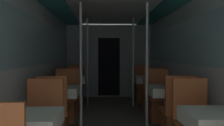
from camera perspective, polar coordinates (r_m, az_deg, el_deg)
The scene contains 22 objects.
wall_left at distance 4.39m, azimuth -16.33°, elevation 0.14°, with size 0.05×8.60×2.12m.
wall_right at distance 4.50m, azimuth 16.72°, elevation 0.19°, with size 0.05×8.60×2.12m.
ceiling_panel at distance 4.35m, azimuth 0.41°, elevation 13.98°, with size 2.53×8.60×0.07m.
bulkhead_far at distance 7.39m, azimuth -0.72°, elevation 0.42°, with size 2.48×0.09×2.12m.
dining_table_left_0 at distance 2.49m, azimuth -18.87°, elevation -13.34°, with size 0.59×0.59×0.72m.
dining_table_left_1 at distance 4.25m, azimuth -11.69°, elevation -6.86°, with size 0.59×0.59×0.72m.
chair_left_near_1 at distance 3.76m, azimuth -13.12°, elevation -12.96°, with size 0.43×0.43×0.97m.
chair_left_far_1 at distance 4.86m, azimuth -10.54°, elevation -9.50°, with size 0.43×0.43×0.97m.
support_pole_left_1 at distance 4.16m, azimuth -7.12°, elevation -0.79°, with size 0.04×0.04×2.12m.
dining_table_left_2 at distance 6.06m, azimuth -8.82°, elevation -4.18°, with size 0.59×0.59×0.72m.
chair_left_near_2 at distance 5.54m, azimuth -9.49°, elevation -8.07°, with size 0.43×0.43×0.97m.
chair_left_far_2 at distance 6.67m, azimuth -8.24°, elevation -6.35°, with size 0.43×0.43×0.97m.
support_pole_left_2 at distance 6.00m, azimuth -5.62°, elevation 0.08°, with size 0.04×0.04×2.12m.
dining_table_right_0 at distance 2.62m, azimuth 22.91°, elevation -12.57°, with size 0.59×0.59×0.72m.
dining_table_right_1 at distance 4.33m, azimuth 12.41°, elevation -6.69°, with size 0.59×0.59×0.72m.
chair_right_near_1 at distance 3.85m, azimuth 14.58°, elevation -12.61°, with size 0.43×0.43×0.97m.
chair_right_far_1 at distance 4.93m, azimuth 10.67°, elevation -9.33°, with size 0.43×0.43×0.97m.
support_pole_right_1 at distance 4.21m, azimuth 7.99°, elevation -0.76°, with size 0.04×0.04×2.12m.
dining_table_right_2 at distance 6.12m, azimuth 8.02°, elevation -4.11°, with size 0.59×0.59×0.72m.
chair_right_near_2 at distance 5.61m, azimuth 9.06°, elevation -7.95°, with size 0.43×0.43×0.97m.
chair_right_far_2 at distance 6.72m, azimuth 7.13°, elevation -6.28°, with size 0.43×0.43×0.97m.
support_pole_right_2 at distance 6.04m, azimuth 4.87°, elevation 0.10°, with size 0.04×0.04×2.12m.
Camera 1 is at (-0.20, -1.35, 1.27)m, focal length 40.00 mm.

